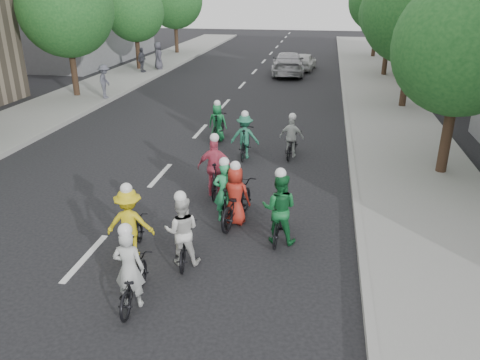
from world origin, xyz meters
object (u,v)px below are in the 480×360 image
(cyclist_8, at_px, (292,142))
(follow_car_lead, at_px, (288,63))
(cyclist_6, at_px, (183,237))
(cyclist_5, at_px, (225,198))
(spectator_1, at_px, (142,60))
(cyclist_7, at_px, (245,139))
(cyclist_0, at_px, (132,277))
(spectator_0, at_px, (105,81))
(follow_car_trail, at_px, (304,61))
(cyclist_3, at_px, (216,172))
(cyclist_9, at_px, (218,125))
(cyclist_1, at_px, (279,213))
(cyclist_4, at_px, (236,200))
(spectator_2, at_px, (158,56))
(cyclist_2, at_px, (131,229))

(cyclist_8, bearing_deg, follow_car_lead, -78.22)
(cyclist_6, bearing_deg, cyclist_5, -112.33)
(spectator_1, bearing_deg, cyclist_7, -140.49)
(cyclist_0, relative_size, spectator_0, 0.99)
(follow_car_trail, bearing_deg, spectator_0, 56.97)
(follow_car_trail, relative_size, spectator_1, 2.20)
(cyclist_0, bearing_deg, spectator_0, -69.12)
(follow_car_lead, xyz_separation_m, follow_car_trail, (0.98, 2.16, -0.14))
(cyclist_3, relative_size, cyclist_5, 1.08)
(cyclist_7, height_order, follow_car_trail, cyclist_7)
(spectator_0, relative_size, spectator_1, 1.06)
(cyclist_3, bearing_deg, cyclist_9, -83.75)
(cyclist_1, bearing_deg, cyclist_0, 52.67)
(cyclist_1, height_order, cyclist_3, cyclist_3)
(cyclist_6, xyz_separation_m, spectator_0, (-8.50, 14.29, 0.41))
(cyclist_1, height_order, spectator_1, cyclist_1)
(cyclist_6, distance_m, spectator_0, 16.64)
(cyclist_4, distance_m, follow_car_lead, 21.86)
(cyclist_6, relative_size, cyclist_9, 0.96)
(spectator_1, bearing_deg, cyclist_1, -144.12)
(cyclist_3, distance_m, cyclist_9, 5.19)
(cyclist_7, bearing_deg, cyclist_0, 84.65)
(cyclist_0, xyz_separation_m, follow_car_trail, (1.72, 27.62, 0.06))
(cyclist_3, relative_size, spectator_1, 1.14)
(cyclist_0, distance_m, spectator_1, 25.55)
(cyclist_5, bearing_deg, cyclist_4, 151.69)
(cyclist_5, relative_size, spectator_2, 0.93)
(cyclist_6, relative_size, cyclist_7, 0.95)
(follow_car_trail, bearing_deg, cyclist_1, 98.20)
(cyclist_0, bearing_deg, cyclist_7, -100.52)
(cyclist_3, height_order, cyclist_5, cyclist_3)
(cyclist_8, bearing_deg, cyclist_6, 82.86)
(cyclist_2, height_order, follow_car_trail, cyclist_2)
(cyclist_4, distance_m, follow_car_trail, 24.02)
(cyclist_0, distance_m, follow_car_trail, 27.68)
(cyclist_6, xyz_separation_m, cyclist_9, (-1.20, 8.69, 0.00))
(cyclist_4, xyz_separation_m, spectator_1, (-10.37, 20.27, 0.37))
(cyclist_1, xyz_separation_m, cyclist_4, (-1.17, 0.76, -0.11))
(spectator_1, bearing_deg, cyclist_4, -145.79)
(cyclist_1, xyz_separation_m, cyclist_9, (-3.15, 7.40, -0.10))
(cyclist_1, bearing_deg, cyclist_6, 37.09)
(follow_car_lead, bearing_deg, cyclist_4, 87.07)
(cyclist_6, bearing_deg, follow_car_trail, -102.43)
(cyclist_3, distance_m, spectator_1, 20.97)
(cyclist_7, relative_size, spectator_1, 1.09)
(cyclist_7, height_order, spectator_0, spectator_0)
(cyclist_4, distance_m, cyclist_5, 0.31)
(cyclist_7, bearing_deg, follow_car_trail, -93.72)
(spectator_2, bearing_deg, cyclist_7, -176.16)
(cyclist_8, distance_m, follow_car_lead, 16.68)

